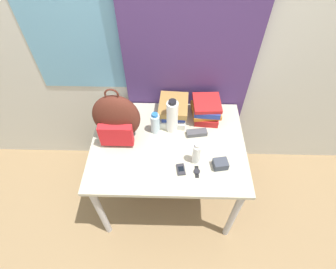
# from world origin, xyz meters

# --- Properties ---
(ground_plane) EXTENTS (12.00, 12.00, 0.00)m
(ground_plane) POSITION_xyz_m (0.00, 0.00, 0.00)
(ground_plane) COLOR #8C704C
(wall_back) EXTENTS (6.00, 0.06, 2.50)m
(wall_back) POSITION_xyz_m (-0.00, 0.92, 1.25)
(wall_back) COLOR beige
(wall_back) RESTS_ON ground_plane
(curtain_blue) EXTENTS (0.95, 0.04, 2.50)m
(curtain_blue) POSITION_xyz_m (0.14, 0.87, 1.25)
(curtain_blue) COLOR #4C336B
(curtain_blue) RESTS_ON ground_plane
(desk) EXTENTS (1.12, 0.84, 0.77)m
(desk) POSITION_xyz_m (0.00, 0.42, 0.68)
(desk) COLOR #B7B299
(desk) RESTS_ON ground_plane
(backpack) EXTENTS (0.33, 0.20, 0.45)m
(backpack) POSITION_xyz_m (-0.36, 0.48, 0.96)
(backpack) COLOR #512319
(backpack) RESTS_ON desk
(book_stack_left) EXTENTS (0.23, 0.28, 0.15)m
(book_stack_left) POSITION_xyz_m (0.03, 0.69, 0.85)
(book_stack_left) COLOR silver
(book_stack_left) RESTS_ON desk
(book_stack_center) EXTENTS (0.23, 0.23, 0.17)m
(book_stack_center) POSITION_xyz_m (0.29, 0.69, 0.86)
(book_stack_center) COLOR red
(book_stack_center) RESTS_ON desk
(water_bottle) EXTENTS (0.07, 0.07, 0.18)m
(water_bottle) POSITION_xyz_m (-0.10, 0.54, 0.86)
(water_bottle) COLOR silver
(water_bottle) RESTS_ON desk
(sports_bottle) EXTENTS (0.08, 0.08, 0.29)m
(sports_bottle) POSITION_xyz_m (0.03, 0.56, 0.91)
(sports_bottle) COLOR white
(sports_bottle) RESTS_ON desk
(sunscreen_bottle) EXTENTS (0.05, 0.05, 0.18)m
(sunscreen_bottle) POSITION_xyz_m (0.19, 0.27, 0.86)
(sunscreen_bottle) COLOR white
(sunscreen_bottle) RESTS_ON desk
(cell_phone) EXTENTS (0.06, 0.09, 0.02)m
(cell_phone) POSITION_xyz_m (0.09, 0.19, 0.78)
(cell_phone) COLOR #2D2D33
(cell_phone) RESTS_ON desk
(sunglasses_case) EXTENTS (0.16, 0.08, 0.04)m
(sunglasses_case) POSITION_xyz_m (0.21, 0.51, 0.79)
(sunglasses_case) COLOR #47474C
(sunglasses_case) RESTS_ON desk
(camera_pouch) EXTENTS (0.11, 0.09, 0.06)m
(camera_pouch) POSITION_xyz_m (0.36, 0.23, 0.80)
(camera_pouch) COLOR #383D47
(camera_pouch) RESTS_ON desk
(wristwatch) EXTENTS (0.04, 0.09, 0.01)m
(wristwatch) POSITION_xyz_m (0.20, 0.18, 0.78)
(wristwatch) COLOR black
(wristwatch) RESTS_ON desk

